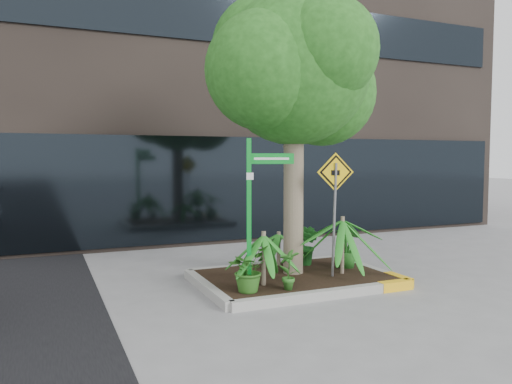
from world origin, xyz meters
name	(u,v)px	position (x,y,z in m)	size (l,w,h in m)	color
ground	(292,288)	(0.00, 0.00, 0.00)	(80.00, 80.00, 0.00)	gray
planter	(297,277)	(0.23, 0.27, 0.10)	(3.35, 2.36, 0.15)	#9E9E99
tree	(294,69)	(0.24, 0.44, 3.70)	(3.38, 3.00, 5.07)	#836F5F
palm_front	(343,220)	(1.00, 0.04, 1.09)	(1.13, 1.13, 1.26)	#836F5F
palm_left	(264,235)	(-0.59, -0.15, 0.96)	(0.97, 0.97, 1.08)	#836F5F
palm_back	(279,234)	(0.27, 1.08, 0.74)	(0.72, 0.72, 0.80)	#836F5F
shrub_a	(248,269)	(-0.97, -0.40, 0.50)	(0.62, 0.62, 0.69)	#29611B
shrub_b	(346,248)	(1.35, 0.42, 0.52)	(0.41, 0.41, 0.73)	#21621D
shrub_c	(289,269)	(-0.34, -0.55, 0.47)	(0.34, 0.34, 0.65)	#2B6B21
shrub_d	(307,245)	(0.77, 0.87, 0.53)	(0.42, 0.42, 0.76)	#19561C
street_sign_post	(252,200)	(-0.84, -0.27, 1.53)	(0.68, 0.91, 2.48)	#0D952A
cattle_sign	(335,193)	(0.73, -0.14, 1.58)	(0.65, 0.16, 2.11)	slate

